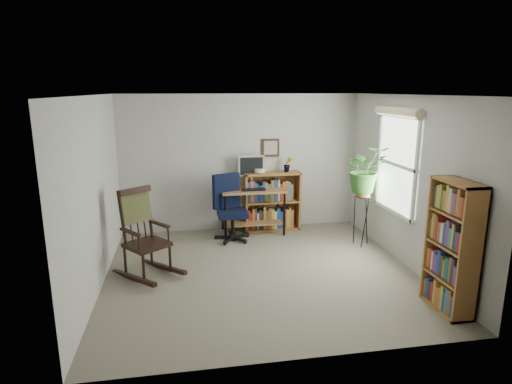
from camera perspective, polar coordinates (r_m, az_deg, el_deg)
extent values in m
cube|color=gray|center=(6.04, 0.66, -10.63)|extent=(4.20, 4.00, 0.00)
cube|color=silver|center=(5.51, 0.73, 12.80)|extent=(4.20, 4.00, 0.00)
cube|color=#B5B6B1|center=(7.59, -2.07, 3.89)|extent=(4.20, 0.00, 2.40)
cube|color=#B5B6B1|center=(3.78, 6.28, -6.18)|extent=(4.20, 0.00, 2.40)
cube|color=#B5B6B1|center=(5.67, -20.67, -0.31)|extent=(0.00, 4.00, 2.40)
cube|color=#B5B6B1|center=(6.37, 19.61, 1.24)|extent=(0.00, 4.00, 2.40)
cube|color=black|center=(7.28, -0.29, 0.33)|extent=(0.40, 0.15, 0.02)
imported|color=#2F6724|center=(6.86, 14.50, 5.94)|extent=(1.69, 1.88, 1.46)
imported|color=#2F6724|center=(7.59, 4.22, 3.10)|extent=(0.13, 0.24, 0.11)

